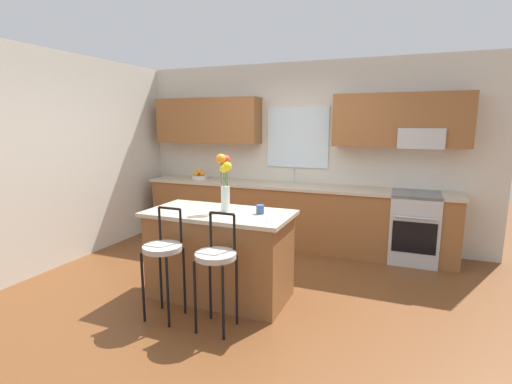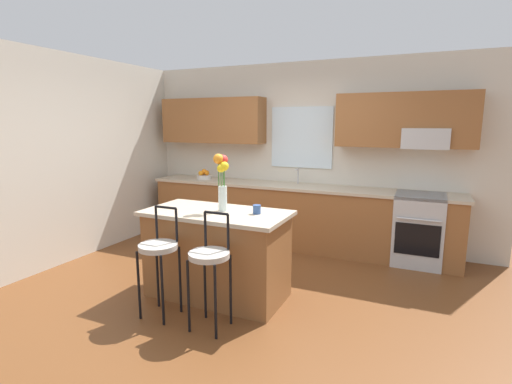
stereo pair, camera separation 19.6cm
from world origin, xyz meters
The scene contains 12 objects.
ground_plane centered at (0.00, 0.00, 0.00)m, with size 14.00×14.00×0.00m, color brown.
wall_left centered at (-2.56, 0.30, 1.35)m, with size 0.12×4.60×2.70m, color beige.
back_wall_assembly centered at (0.03, 1.98, 1.51)m, with size 5.60×0.50×2.70m.
counter_run centered at (0.00, 1.70, 0.47)m, with size 4.56×0.64×0.92m.
sink_faucet centered at (0.00, 1.84, 1.06)m, with size 0.02×0.13×0.23m.
oven_range centered at (1.70, 1.68, 0.46)m, with size 0.60×0.64×0.92m.
kitchen_island centered at (-0.19, -0.23, 0.46)m, with size 1.50×0.76×0.92m.
bar_stool_near centered at (-0.47, -0.82, 0.64)m, with size 0.36×0.36×1.04m.
bar_stool_middle centered at (0.08, -0.82, 0.64)m, with size 0.36×0.36×1.04m.
flower_vase centered at (-0.15, -0.18, 1.28)m, with size 0.17×0.16×0.59m.
mug_ceramic centered at (0.23, -0.16, 0.97)m, with size 0.08×0.08×0.09m, color #33518C.
fruit_bowl_oranges centered at (-1.54, 1.70, 0.98)m, with size 0.24×0.24×0.16m.
Camera 1 is at (1.58, -3.62, 1.82)m, focal length 26.80 mm.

